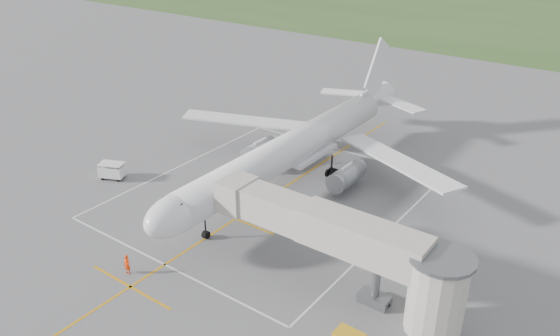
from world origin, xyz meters
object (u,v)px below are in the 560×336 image
Objects in this scene: baggage_cart at (112,171)px; ramp_worker_wing at (270,167)px; ramp_worker_nose at (127,265)px; jet_bridge at (353,246)px; airliner at (294,147)px.

baggage_cart is 1.75× the size of ramp_worker_wing.
baggage_cart is at bearing 137.30° from ramp_worker_nose.
jet_bridge reaches higher than ramp_worker_nose.
jet_bridge reaches higher than baggage_cart.
airliner is 22.06m from baggage_cart.
baggage_cart is at bearing -145.81° from airliner.
jet_bridge is 24.09m from ramp_worker_wing.
ramp_worker_wing is at bearing 15.76° from baggage_cart.
ramp_worker_wing is at bearing 86.30° from ramp_worker_nose.
ramp_worker_nose is at bearing 152.29° from ramp_worker_wing.
baggage_cart is at bearing 97.69° from ramp_worker_wing.
baggage_cart is (-18.03, -12.25, -3.37)m from airliner.
ramp_worker_nose is (-1.68, -23.58, -3.45)m from airliner.
jet_bridge is at bearing -42.19° from airliner.
jet_bridge is at bearing -27.32° from baggage_cart.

